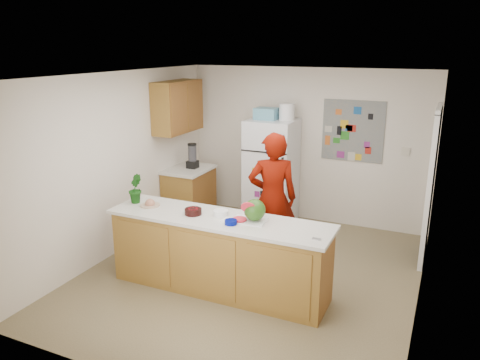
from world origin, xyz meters
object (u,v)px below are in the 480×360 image
at_px(refrigerator, 271,172).
at_px(watermelon, 255,210).
at_px(cherry_bowl, 193,211).
at_px(person, 272,199).

relative_size(refrigerator, watermelon, 6.90).
distance_m(refrigerator, watermelon, 2.43).
xyz_separation_m(refrigerator, cherry_bowl, (-0.07, -2.41, 0.11)).
relative_size(watermelon, cherry_bowl, 1.24).
relative_size(refrigerator, cherry_bowl, 8.53).
bearing_deg(person, cherry_bowl, 34.29).
distance_m(refrigerator, person, 1.49).
bearing_deg(person, refrigerator, -93.55).
xyz_separation_m(person, cherry_bowl, (-0.61, -1.02, 0.07)).
bearing_deg(cherry_bowl, watermelon, 7.01).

